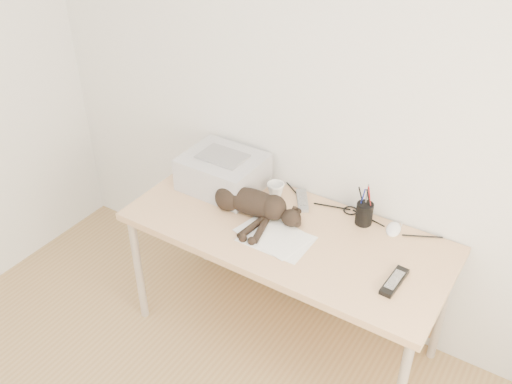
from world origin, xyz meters
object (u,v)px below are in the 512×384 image
Objects in this scene: cat at (249,203)px; pen_cup at (364,213)px; printer at (223,172)px; mug at (276,190)px; desk at (294,242)px; mouse at (394,227)px.

pen_cup is at bearing 18.62° from cat.
mug is (0.29, 0.06, -0.05)m from printer.
pen_cup is (0.29, 0.17, 0.19)m from desk.
desk is 0.51m from mouse.
cat is at bearing -155.70° from pen_cup.
printer is at bearing -172.60° from pen_cup.
desk is 0.31m from cat.
mouse reaches higher than desk.
mouse is at bearing 10.09° from pen_cup.
printer is (-0.48, 0.07, 0.23)m from desk.
desk is 2.49× the size of cat.
desk is at bearing -166.25° from mouse.
pen_cup is at bearing -179.82° from mouse.
mouse is (0.63, 0.07, -0.02)m from mug.
desk is 7.44× the size of pen_cup.
pen_cup is at bearing 29.65° from desk.
mug is 0.43× the size of pen_cup.
printer is 0.64× the size of cat.
desk is 17.40× the size of mug.
desk is at bearing -7.87° from printer.
mouse is at bearing 23.65° from desk.
printer is 4.45× the size of mug.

